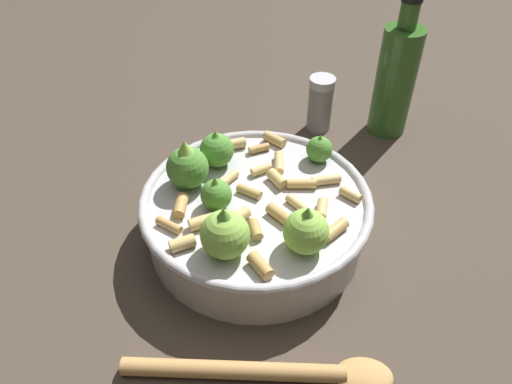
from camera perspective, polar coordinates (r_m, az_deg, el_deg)
ground_plane at (r=0.56m, az=0.00°, el=-5.09°), size 2.40×2.40×0.00m
cooking_pan at (r=0.54m, az=-0.22°, el=-2.36°), size 0.25×0.25×0.11m
pepper_shaker at (r=0.72m, az=7.55°, el=10.23°), size 0.04×0.04×0.08m
olive_oil_bottle at (r=0.71m, az=16.40°, el=12.59°), size 0.05×0.05×0.20m
wooden_spoon at (r=0.46m, az=2.01°, el=-20.33°), size 0.20×0.17×0.02m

